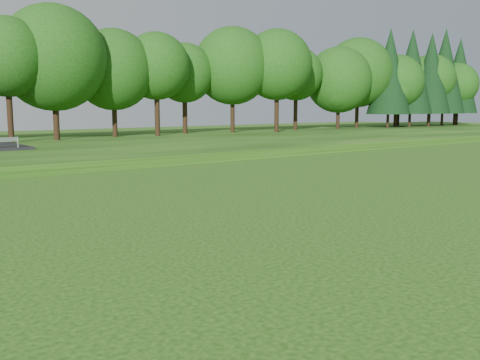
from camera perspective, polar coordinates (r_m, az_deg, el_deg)
berm at (r=48.35m, az=-9.13°, el=4.01°), size 130.00×30.00×0.60m
walking_path at (r=36.69m, az=1.33°, el=2.43°), size 130.00×1.60×0.04m
treeline at (r=51.99m, az=-11.47°, el=12.83°), size 104.00×7.00×15.00m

